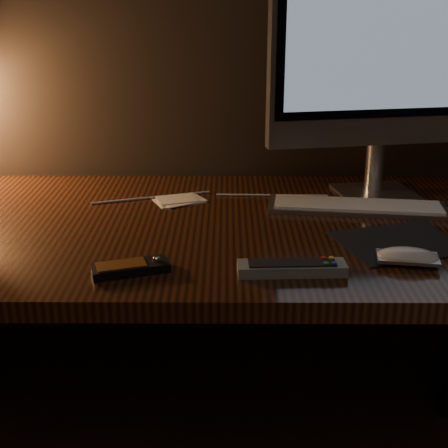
{
  "coord_description": "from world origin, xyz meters",
  "views": [
    {
      "loc": [
        0.06,
        0.56,
        1.23
      ],
      "look_at": [
        0.05,
        1.73,
        0.79
      ],
      "focal_mm": 50.0,
      "sensor_mm": 36.0,
      "label": 1
    }
  ],
  "objects_px": {
    "mouse": "(407,258)",
    "monitor": "(389,50)",
    "media_remote": "(131,268)",
    "keyboard": "(357,207)",
    "tv_remote": "(292,268)",
    "desk": "(204,263)"
  },
  "relations": [
    {
      "from": "tv_remote",
      "to": "desk",
      "type": "bearing_deg",
      "value": 115.24
    },
    {
      "from": "mouse",
      "to": "media_remote",
      "type": "relative_size",
      "value": 0.76
    },
    {
      "from": "mouse",
      "to": "tv_remote",
      "type": "relative_size",
      "value": 0.57
    },
    {
      "from": "keyboard",
      "to": "tv_remote",
      "type": "relative_size",
      "value": 2.08
    },
    {
      "from": "media_remote",
      "to": "tv_remote",
      "type": "bearing_deg",
      "value": -19.12
    },
    {
      "from": "desk",
      "to": "media_remote",
      "type": "height_order",
      "value": "media_remote"
    },
    {
      "from": "tv_remote",
      "to": "monitor",
      "type": "bearing_deg",
      "value": 58.55
    },
    {
      "from": "media_remote",
      "to": "tv_remote",
      "type": "xyz_separation_m",
      "value": [
        0.29,
        -0.0,
        0.0
      ]
    },
    {
      "from": "mouse",
      "to": "media_remote",
      "type": "xyz_separation_m",
      "value": [
        -0.52,
        -0.04,
        -0.0
      ]
    },
    {
      "from": "mouse",
      "to": "media_remote",
      "type": "bearing_deg",
      "value": -166.89
    },
    {
      "from": "mouse",
      "to": "media_remote",
      "type": "height_order",
      "value": "media_remote"
    },
    {
      "from": "monitor",
      "to": "keyboard",
      "type": "height_order",
      "value": "monitor"
    },
    {
      "from": "monitor",
      "to": "keyboard",
      "type": "bearing_deg",
      "value": -132.15
    },
    {
      "from": "monitor",
      "to": "mouse",
      "type": "height_order",
      "value": "monitor"
    },
    {
      "from": "desk",
      "to": "mouse",
      "type": "xyz_separation_m",
      "value": [
        0.4,
        -0.29,
        0.14
      ]
    },
    {
      "from": "tv_remote",
      "to": "keyboard",
      "type": "bearing_deg",
      "value": 59.44
    },
    {
      "from": "keyboard",
      "to": "tv_remote",
      "type": "height_order",
      "value": "tv_remote"
    },
    {
      "from": "tv_remote",
      "to": "mouse",
      "type": "bearing_deg",
      "value": 8.57
    },
    {
      "from": "desk",
      "to": "mouse",
      "type": "relative_size",
      "value": 14.08
    },
    {
      "from": "monitor",
      "to": "keyboard",
      "type": "relative_size",
      "value": 1.45
    },
    {
      "from": "mouse",
      "to": "monitor",
      "type": "bearing_deg",
      "value": 93.89
    },
    {
      "from": "desk",
      "to": "media_remote",
      "type": "distance_m",
      "value": 0.38
    }
  ]
}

